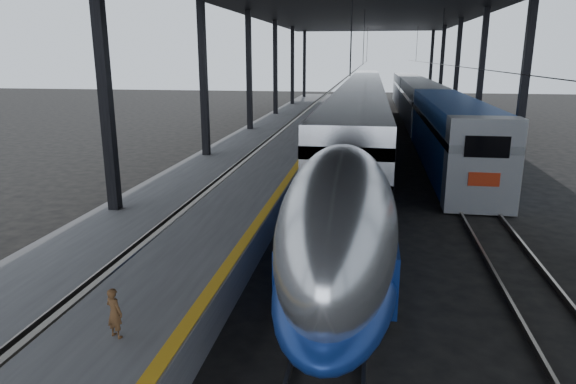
# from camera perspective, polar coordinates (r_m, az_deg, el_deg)

# --- Properties ---
(ground) EXTENTS (160.00, 160.00, 0.00)m
(ground) POSITION_cam_1_polar(r_m,az_deg,el_deg) (12.46, -4.46, -14.11)
(ground) COLOR black
(ground) RESTS_ON ground
(platform) EXTENTS (6.00, 80.00, 1.00)m
(platform) POSITION_cam_1_polar(r_m,az_deg,el_deg) (31.67, -2.22, 4.83)
(platform) COLOR #4C4C4F
(platform) RESTS_ON ground
(yellow_strip) EXTENTS (0.30, 80.00, 0.01)m
(yellow_strip) POSITION_cam_1_polar(r_m,az_deg,el_deg) (31.16, 2.85, 5.60)
(yellow_strip) COLOR orange
(yellow_strip) RESTS_ON platform
(rails) EXTENTS (6.52, 80.00, 0.16)m
(rails) POSITION_cam_1_polar(r_m,az_deg,el_deg) (31.20, 12.38, 3.55)
(rails) COLOR slate
(rails) RESTS_ON ground
(tgv_train) EXTENTS (2.87, 65.20, 4.11)m
(tgv_train) POSITION_cam_1_polar(r_m,az_deg,el_deg) (39.31, 8.22, 8.75)
(tgv_train) COLOR #B1B4B8
(tgv_train) RESTS_ON ground
(second_train) EXTENTS (2.74, 56.05, 3.77)m
(second_train) POSITION_cam_1_polar(r_m,az_deg,el_deg) (47.57, 14.54, 9.46)
(second_train) COLOR navy
(second_train) RESTS_ON ground
(child) EXTENTS (0.42, 0.35, 0.97)m
(child) POSITION_cam_1_polar(r_m,az_deg,el_deg) (10.14, -18.73, -12.59)
(child) COLOR #51331B
(child) RESTS_ON platform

